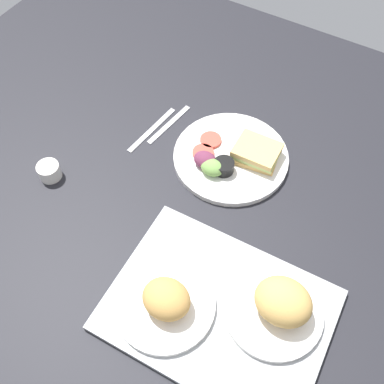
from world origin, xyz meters
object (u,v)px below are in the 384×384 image
Objects in this scene: fork at (169,124)px; bread_plate_near at (279,305)px; espresso_cup at (49,171)px; bread_plate_far at (165,301)px; knife at (152,129)px; serving_tray at (218,310)px; plate_with_salad at (232,157)px.

bread_plate_near is at bearing 62.13° from fork.
bread_plate_near reaches higher than fork.
espresso_cup is at bearing -3.45° from bread_plate_near.
knife is at bearing -53.18° from bread_plate_far.
bread_plate_near reaches higher than bread_plate_far.
plate_with_salad reaches higher than serving_tray.
serving_tray is 54.16cm from espresso_cup.
espresso_cup is (43.68, -14.47, -2.31)cm from bread_plate_far.
serving_tray is at bearing -152.28° from bread_plate_far.
bread_plate_near is 3.65× the size of espresso_cup.
bread_plate_far is 3.77× the size of espresso_cup.
bread_plate_near is 22.88cm from bread_plate_far.
bread_plate_near is at bearing -152.31° from bread_plate_far.
serving_tray is 40.26cm from plate_with_salad.
bread_plate_near reaches higher than knife.
bread_plate_far is 46.07cm from espresso_cup.
plate_with_salad is (16.18, -36.85, 0.86)cm from serving_tray.
serving_tray reaches higher than knife.
espresso_cup reaches higher than serving_tray.
serving_tray is at bearing 50.70° from fork.
fork is at bearing -35.40° from bread_plate_near.
espresso_cup is at bearing -21.63° from knife.
bread_plate_far is (9.64, 5.07, 3.51)cm from serving_tray.
bread_plate_near is at bearing 176.55° from espresso_cup.
serving_tray is 11.45cm from bread_plate_far.
plate_with_salad is at bearing 99.77° from knife.
serving_tray is 2.20× the size of bread_plate_near.
bread_plate_near reaches higher than plate_with_salad.
serving_tray is 53.20cm from knife.
bread_plate_far is 50.54cm from knife.
fork is (-16.49, -29.86, -1.75)cm from espresso_cup.
fork is at bearing -46.83° from serving_tray.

